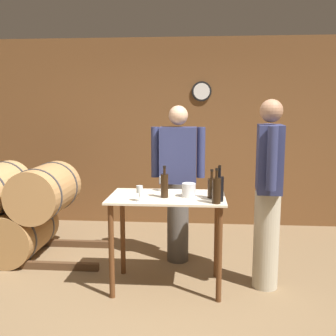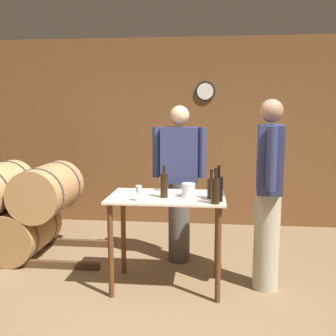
# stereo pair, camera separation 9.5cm
# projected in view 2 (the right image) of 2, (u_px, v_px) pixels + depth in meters

# --- Properties ---
(ground_plane) EXTENTS (14.00, 14.00, 0.00)m
(ground_plane) POSITION_uv_depth(u_px,v_px,m) (168.00, 315.00, 3.28)
(ground_plane) COLOR brown
(back_wall) EXTENTS (8.40, 0.08, 2.70)m
(back_wall) POSITION_uv_depth(u_px,v_px,m) (187.00, 133.00, 5.71)
(back_wall) COLOR brown
(back_wall) RESTS_ON ground_plane
(barrel_rack) EXTENTS (2.60, 0.87, 1.08)m
(barrel_rack) POSITION_uv_depth(u_px,v_px,m) (11.00, 211.00, 4.57)
(barrel_rack) COLOR #4C331E
(barrel_rack) RESTS_ON ground_plane
(tasting_table) EXTENTS (1.08, 0.65, 0.90)m
(tasting_table) POSITION_uv_depth(u_px,v_px,m) (167.00, 215.00, 3.70)
(tasting_table) COLOR beige
(tasting_table) RESTS_ON ground_plane
(wine_bottle_far_left) EXTENTS (0.07, 0.07, 0.30)m
(wine_bottle_far_left) POSITION_uv_depth(u_px,v_px,m) (164.00, 185.00, 3.60)
(wine_bottle_far_left) COLOR black
(wine_bottle_far_left) RESTS_ON tasting_table
(wine_bottle_left) EXTENTS (0.07, 0.07, 0.27)m
(wine_bottle_left) POSITION_uv_depth(u_px,v_px,m) (211.00, 188.00, 3.57)
(wine_bottle_left) COLOR black
(wine_bottle_left) RESTS_ON tasting_table
(wine_bottle_center) EXTENTS (0.08, 0.08, 0.31)m
(wine_bottle_center) POSITION_uv_depth(u_px,v_px,m) (215.00, 190.00, 3.36)
(wine_bottle_center) COLOR black
(wine_bottle_center) RESTS_ON tasting_table
(wine_bottle_right) EXTENTS (0.08, 0.08, 0.32)m
(wine_bottle_right) POSITION_uv_depth(u_px,v_px,m) (218.00, 188.00, 3.45)
(wine_bottle_right) COLOR black
(wine_bottle_right) RESTS_ON tasting_table
(wine_glass_near_left) EXTENTS (0.06, 0.06, 0.14)m
(wine_glass_near_left) POSITION_uv_depth(u_px,v_px,m) (139.00, 190.00, 3.46)
(wine_glass_near_left) COLOR silver
(wine_glass_near_left) RESTS_ON tasting_table
(wine_glass_near_center) EXTENTS (0.07, 0.07, 0.14)m
(wine_glass_near_center) POSITION_uv_depth(u_px,v_px,m) (163.00, 181.00, 3.89)
(wine_glass_near_center) COLOR silver
(wine_glass_near_center) RESTS_ON tasting_table
(ice_bucket) EXTENTS (0.13, 0.13, 0.13)m
(ice_bucket) POSITION_uv_depth(u_px,v_px,m) (188.00, 190.00, 3.63)
(ice_bucket) COLOR silver
(ice_bucket) RESTS_ON tasting_table
(person_host) EXTENTS (0.59, 0.24, 1.74)m
(person_host) POSITION_uv_depth(u_px,v_px,m) (179.00, 180.00, 4.32)
(person_host) COLOR #4C4742
(person_host) RESTS_ON ground_plane
(person_visitor_with_scarf) EXTENTS (0.25, 0.59, 1.79)m
(person_visitor_with_scarf) POSITION_uv_depth(u_px,v_px,m) (268.00, 191.00, 3.64)
(person_visitor_with_scarf) COLOR #B7AD93
(person_visitor_with_scarf) RESTS_ON ground_plane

